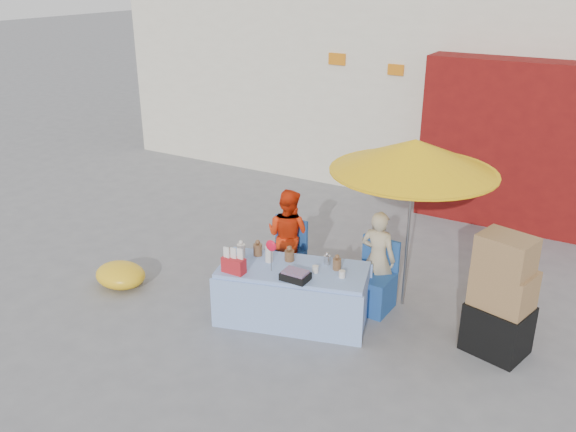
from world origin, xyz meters
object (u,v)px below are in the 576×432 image
Objects in this scene: chair_right at (372,289)px; box_stack at (501,300)px; chair_left at (283,265)px; vendor_orange at (288,235)px; umbrella at (414,156)px; vendor_beige at (378,259)px; market_table at (292,293)px.

box_stack is (1.51, -0.16, 0.37)m from chair_right.
vendor_orange is at bearing 92.58° from chair_left.
umbrella is 1.54× the size of box_stack.
chair_right is 0.38m from vendor_beige.
chair_left is 1.25m from chair_right.
market_table is 0.89m from chair_left.
market_table is 1.56× the size of vendor_beige.
box_stack is at bearing 171.15° from vendor_beige.
chair_left is 0.63× the size of box_stack.
umbrella is (1.55, 0.15, 1.26)m from vendor_orange.
vendor_orange is 0.60× the size of umbrella.
chair_left is at bearing -169.60° from umbrella.
market_table is 1.12m from vendor_beige.
chair_left and chair_right have the same top height.
umbrella is (1.00, 0.98, 1.55)m from market_table.
box_stack is at bearing 176.15° from vendor_orange.
box_stack is (2.76, -0.30, -0.00)m from vendor_orange.
market_table is 2.09m from umbrella.
chair_left is (-0.55, 0.70, -0.09)m from market_table.
vendor_orange is 2.00m from umbrella.
box_stack reaches higher than market_table.
umbrella is at bearing 28.19° from market_table.
vendor_beige reaches higher than market_table.
box_stack is at bearing -20.33° from umbrella.
vendor_beige is 1.54m from box_stack.
chair_right is at bearing 176.18° from vendor_orange.
chair_left is 0.67× the size of vendor_orange.
box_stack is (1.51, -0.30, 0.02)m from vendor_beige.
vendor_beige is (1.25, 0.00, -0.02)m from vendor_orange.
umbrella reaches higher than box_stack.
vendor_orange reaches higher than market_table.
box_stack reaches higher than chair_right.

